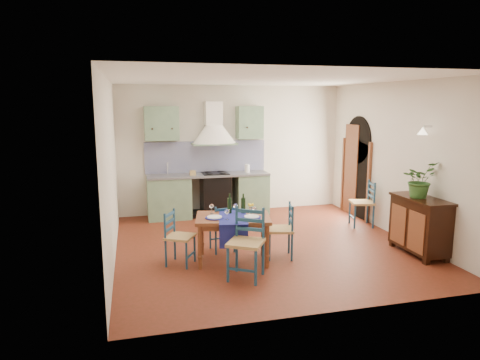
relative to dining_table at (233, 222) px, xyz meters
name	(u,v)px	position (x,y,z in m)	size (l,w,h in m)	color
floor	(266,245)	(0.72, 0.61, -0.63)	(5.00, 5.00, 0.00)	#4B2110
back_wall	(213,167)	(0.25, 2.90, 0.42)	(5.00, 0.96, 2.80)	beige
right_wall	(388,161)	(3.21, 0.89, 0.71)	(0.26, 5.00, 2.80)	beige
left_wall	(111,171)	(-1.78, 0.61, 0.77)	(0.04, 5.00, 2.80)	beige
ceiling	(267,79)	(0.72, 0.61, 2.17)	(5.00, 5.00, 0.01)	white
dining_table	(233,222)	(0.00, 0.00, 0.00)	(1.25, 0.98, 1.03)	brown
chair_near	(247,243)	(0.03, -0.66, -0.12)	(0.63, 0.63, 0.98)	navy
chair_far	(223,227)	(-0.06, 0.49, -0.22)	(0.41, 0.41, 0.79)	navy
chair_left	(178,237)	(-0.83, 0.08, -0.21)	(0.52, 0.52, 0.82)	navy
chair_right	(282,230)	(0.78, -0.02, -0.18)	(0.49, 0.49, 0.87)	navy
chair_spare	(363,203)	(2.95, 1.24, -0.16)	(0.51, 0.51, 0.91)	navy
sideboard	(419,224)	(2.98, -0.43, -0.12)	(0.50, 1.05, 0.94)	black
potted_plant	(419,180)	(2.94, -0.40, 0.59)	(0.52, 0.45, 0.58)	#2B5723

